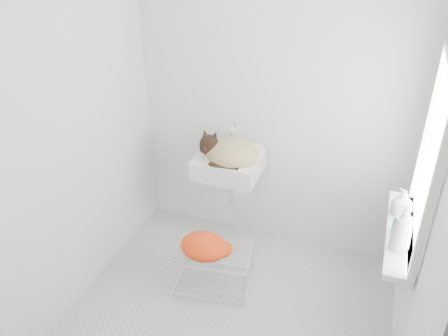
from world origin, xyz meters
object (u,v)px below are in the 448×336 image
(wire_rack, at_px, (213,270))
(bottle_b, at_px, (399,233))
(sink, at_px, (228,156))
(cat, at_px, (229,153))
(bottle_c, at_px, (400,214))
(bottle_a, at_px, (398,248))

(wire_rack, height_order, bottle_b, bottle_b)
(sink, relative_size, cat, 1.03)
(sink, distance_m, bottle_b, 1.40)
(sink, xyz_separation_m, bottle_c, (1.28, -0.37, 0.00))
(bottle_c, bearing_deg, wire_rack, -172.82)
(sink, xyz_separation_m, wire_rack, (0.06, -0.52, -0.70))
(sink, xyz_separation_m, bottle_a, (1.28, -0.73, 0.00))
(cat, relative_size, bottle_c, 2.73)
(sink, bearing_deg, wire_rack, -82.95)
(cat, height_order, bottle_c, cat)
(bottle_b, relative_size, bottle_c, 0.97)
(bottle_b, bearing_deg, sink, 155.60)
(cat, xyz_separation_m, bottle_b, (1.26, -0.56, -0.04))
(cat, distance_m, bottle_c, 1.31)
(sink, bearing_deg, bottle_c, -16.15)
(sink, height_order, wire_rack, sink)
(wire_rack, xyz_separation_m, bottle_b, (1.21, -0.06, 0.70))
(wire_rack, xyz_separation_m, bottle_c, (1.21, 0.15, 0.70))
(wire_rack, bearing_deg, bottle_b, -2.68)
(wire_rack, bearing_deg, cat, 95.88)
(sink, relative_size, bottle_a, 1.99)
(bottle_c, bearing_deg, bottle_a, -90.00)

